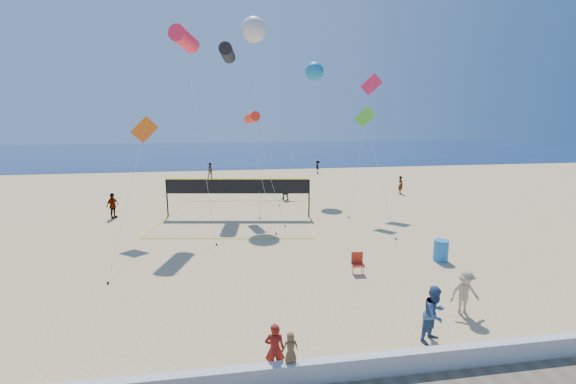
{
  "coord_description": "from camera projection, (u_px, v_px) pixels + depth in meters",
  "views": [
    {
      "loc": [
        -2.77,
        -11.7,
        6.87
      ],
      "look_at": [
        -0.61,
        2.0,
        4.08
      ],
      "focal_mm": 24.0,
      "sensor_mm": 36.0,
      "label": 1
    }
  ],
  "objects": [
    {
      "name": "kite_7",
      "position": [
        314.0,
        71.0,
        32.69
      ],
      "size": [
        4.56,
        5.73,
        11.28
      ],
      "rotation": [
        0.0,
        0.0,
        -0.03
      ],
      "color": "#167AAE",
      "rests_on": "ground"
    },
    {
      "name": "kite_5",
      "position": [
        370.0,
        91.0,
        28.62
      ],
      "size": [
        3.71,
        4.39,
        9.94
      ],
      "rotation": [
        0.0,
        0.0,
        0.0
      ],
      "color": "#D2204E",
      "rests_on": "ground"
    },
    {
      "name": "kite_6",
      "position": [
        254.0,
        30.0,
        27.43
      ],
      "size": [
        2.25,
        5.34,
        13.73
      ],
      "rotation": [
        0.0,
        0.0,
        -0.32
      ],
      "color": "silver",
      "rests_on": "ground"
    },
    {
      "name": "woman",
      "position": [
        275.0,
        349.0,
        10.23
      ],
      "size": [
        0.58,
        0.41,
        1.48
      ],
      "primitive_type": "imported",
      "rotation": [
        0.0,
        0.0,
        3.03
      ],
      "color": "maroon",
      "rests_on": "ground"
    },
    {
      "name": "kite_2",
      "position": [
        252.0,
        118.0,
        26.61
      ],
      "size": [
        2.26,
        5.21,
        7.13
      ],
      "rotation": [
        0.0,
        0.0,
        0.26
      ],
      "color": "#F92F19",
      "rests_on": "ground"
    },
    {
      "name": "camp_chair",
      "position": [
        358.0,
        262.0,
        16.9
      ],
      "size": [
        0.55,
        0.67,
        1.05
      ],
      "rotation": [
        0.0,
        0.0,
        -0.1
      ],
      "color": "red",
      "rests_on": "ground"
    },
    {
      "name": "far_person_4",
      "position": [
        318.0,
        167.0,
        46.19
      ],
      "size": [
        0.59,
        0.97,
        1.47
      ],
      "primitive_type": "imported",
      "rotation": [
        0.0,
        0.0,
        1.53
      ],
      "color": "gray",
      "rests_on": "ground"
    },
    {
      "name": "far_person_1",
      "position": [
        285.0,
        189.0,
        31.64
      ],
      "size": [
        1.65,
        1.1,
        1.71
      ],
      "primitive_type": "imported",
      "rotation": [
        0.0,
        0.0,
        -0.42
      ],
      "color": "gray",
      "rests_on": "ground"
    },
    {
      "name": "kite_0",
      "position": [
        184.0,
        39.0,
        23.38
      ],
      "size": [
        2.54,
        6.8,
        12.06
      ],
      "rotation": [
        0.0,
        0.0,
        -0.3
      ],
      "color": "#FB2541",
      "rests_on": "ground"
    },
    {
      "name": "seawall",
      "position": [
        340.0,
        368.0,
        10.14
      ],
      "size": [
        32.0,
        0.3,
        0.6
      ],
      "primitive_type": "cube",
      "color": "beige",
      "rests_on": "ground"
    },
    {
      "name": "bystander_b",
      "position": [
        465.0,
        293.0,
        13.3
      ],
      "size": [
        1.09,
        0.66,
        1.64
      ],
      "primitive_type": "imported",
      "rotation": [
        0.0,
        0.0,
        -0.04
      ],
      "color": "tan",
      "rests_on": "ground"
    },
    {
      "name": "ocean",
      "position": [
        242.0,
        152.0,
        73.15
      ],
      "size": [
        140.0,
        50.0,
        0.03
      ],
      "primitive_type": "cube",
      "color": "#112052",
      "rests_on": "ground"
    },
    {
      "name": "far_person_3",
      "position": [
        211.0,
        171.0,
        42.11
      ],
      "size": [
        0.9,
        0.74,
        1.72
      ],
      "primitive_type": "imported",
      "rotation": [
        0.0,
        0.0,
        0.11
      ],
      "color": "gray",
      "rests_on": "ground"
    },
    {
      "name": "bystander_a",
      "position": [
        434.0,
        314.0,
        11.77
      ],
      "size": [
        1.08,
        1.0,
        1.78
      ],
      "primitive_type": "imported",
      "rotation": [
        0.0,
        0.0,
        0.49
      ],
      "color": "#304C7A",
      "rests_on": "ground"
    },
    {
      "name": "far_person_2",
      "position": [
        401.0,
        185.0,
        33.99
      ],
      "size": [
        0.43,
        0.61,
        1.59
      ],
      "primitive_type": "imported",
      "rotation": [
        0.0,
        0.0,
        1.65
      ],
      "color": "gray",
      "rests_on": "ground"
    },
    {
      "name": "kite_1",
      "position": [
        227.0,
        53.0,
        28.63
      ],
      "size": [
        3.14,
        10.28,
        12.04
      ],
      "rotation": [
        0.0,
        0.0,
        -0.13
      ],
      "color": "black",
      "rests_on": "ground"
    },
    {
      "name": "ground",
      "position": [
        315.0,
        320.0,
        13.11
      ],
      "size": [
        120.0,
        120.0,
        0.0
      ],
      "primitive_type": "plane",
      "color": "#D8B57A",
      "rests_on": "ground"
    },
    {
      "name": "kite_4",
      "position": [
        367.0,
        123.0,
        25.86
      ],
      "size": [
        1.4,
        6.47,
        7.48
      ],
      "rotation": [
        0.0,
        0.0,
        -0.19
      ],
      "color": "green",
      "rests_on": "ground"
    },
    {
      "name": "trash_barrel",
      "position": [
        441.0,
        250.0,
        18.36
      ],
      "size": [
        0.81,
        0.81,
        1.02
      ],
      "primitive_type": "cylinder",
      "rotation": [
        0.0,
        0.0,
        -0.22
      ],
      "color": "#1C71BB",
      "rests_on": "ground"
    },
    {
      "name": "kite_3",
      "position": [
        143.0,
        136.0,
        21.83
      ],
      "size": [
        1.61,
        7.84,
        6.82
      ],
      "rotation": [
        0.0,
        0.0,
        0.17
      ],
      "color": "#D45313",
      "rests_on": "ground"
    },
    {
      "name": "far_person_0",
      "position": [
        113.0,
        206.0,
        25.92
      ],
      "size": [
        0.87,
        1.08,
        1.72
      ],
      "primitive_type": "imported",
      "rotation": [
        0.0,
        0.0,
        1.05
      ],
      "color": "gray",
      "rests_on": "ground"
    },
    {
      "name": "volleyball_net",
      "position": [
        238.0,
        190.0,
        26.1
      ],
      "size": [
        11.29,
        11.17,
        2.65
      ],
      "rotation": [
        0.0,
        0.0,
        -0.16
      ],
      "color": "black",
      "rests_on": "ground"
    },
    {
      "name": "toddler",
      "position": [
        291.0,
        347.0,
        9.86
      ],
      "size": [
        0.41,
        0.27,
        0.83
      ],
      "primitive_type": "imported",
      "rotation": [
        0.0,
        0.0,
        3.16
      ],
      "color": "brown",
      "rests_on": "seawall"
    }
  ]
}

